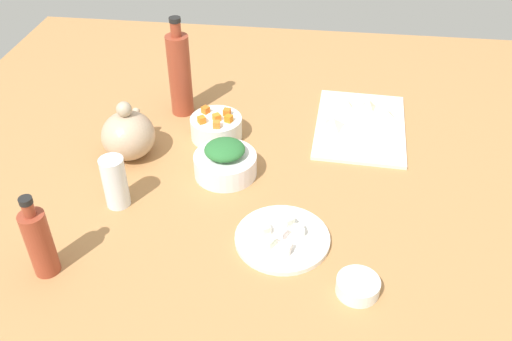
% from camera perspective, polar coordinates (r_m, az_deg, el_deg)
% --- Properties ---
extents(tabletop, '(1.90, 1.90, 0.03)m').
position_cam_1_polar(tabletop, '(1.36, 0.00, -2.18)').
color(tabletop, '#AD7A48').
rests_on(tabletop, ground).
extents(cutting_board, '(0.36, 0.26, 0.01)m').
position_cam_1_polar(cutting_board, '(1.58, 10.64, 4.50)').
color(cutting_board, silver).
rests_on(cutting_board, tabletop).
extents(plate_tofu, '(0.21, 0.21, 0.01)m').
position_cam_1_polar(plate_tofu, '(1.21, 2.72, -6.98)').
color(plate_tofu, white).
rests_on(plate_tofu, tabletop).
extents(bowl_greens, '(0.16, 0.16, 0.05)m').
position_cam_1_polar(bowl_greens, '(1.37, -3.16, 0.59)').
color(bowl_greens, white).
rests_on(bowl_greens, tabletop).
extents(bowl_carrots, '(0.14, 0.14, 0.06)m').
position_cam_1_polar(bowl_carrots, '(1.51, -4.09, 4.42)').
color(bowl_carrots, white).
rests_on(bowl_carrots, tabletop).
extents(bowl_small_side, '(0.09, 0.09, 0.03)m').
position_cam_1_polar(bowl_small_side, '(1.12, 10.40, -11.60)').
color(bowl_small_side, white).
rests_on(bowl_small_side, tabletop).
extents(teapot, '(0.16, 0.13, 0.16)m').
position_cam_1_polar(teapot, '(1.45, -12.97, 3.61)').
color(teapot, tan).
rests_on(teapot, tabletop).
extents(bottle_0, '(0.05, 0.05, 0.19)m').
position_cam_1_polar(bottle_0, '(1.17, -21.36, -6.81)').
color(bottle_0, '#963B26').
rests_on(bottle_0, tabletop).
extents(bottle_1, '(0.06, 0.06, 0.29)m').
position_cam_1_polar(bottle_1, '(1.58, -7.83, 9.84)').
color(bottle_1, '#943B26').
rests_on(bottle_1, tabletop).
extents(drinking_glass_0, '(0.06, 0.06, 0.13)m').
position_cam_1_polar(drinking_glass_0, '(1.30, -14.27, -1.16)').
color(drinking_glass_0, white).
rests_on(drinking_glass_0, tabletop).
extents(carrot_cube_0, '(0.03, 0.03, 0.02)m').
position_cam_1_polar(carrot_cube_0, '(1.48, -4.06, 5.46)').
color(carrot_cube_0, orange).
rests_on(carrot_cube_0, bowl_carrots).
extents(carrot_cube_1, '(0.02, 0.02, 0.02)m').
position_cam_1_polar(carrot_cube_1, '(1.45, -4.08, 4.74)').
color(carrot_cube_1, orange).
rests_on(carrot_cube_1, bowl_carrots).
extents(carrot_cube_2, '(0.02, 0.02, 0.02)m').
position_cam_1_polar(carrot_cube_2, '(1.50, -3.00, 6.01)').
color(carrot_cube_2, orange).
rests_on(carrot_cube_2, bowl_carrots).
extents(carrot_cube_3, '(0.02, 0.02, 0.02)m').
position_cam_1_polar(carrot_cube_3, '(1.51, -5.20, 6.22)').
color(carrot_cube_3, orange).
rests_on(carrot_cube_3, bowl_carrots).
extents(carrot_cube_4, '(0.02, 0.02, 0.02)m').
position_cam_1_polar(carrot_cube_4, '(1.47, -2.82, 5.34)').
color(carrot_cube_4, orange).
rests_on(carrot_cube_4, bowl_carrots).
extents(carrot_cube_5, '(0.03, 0.03, 0.02)m').
position_cam_1_polar(carrot_cube_5, '(1.47, -5.60, 5.20)').
color(carrot_cube_5, orange).
rests_on(carrot_cube_5, bowl_carrots).
extents(chopped_greens_mound, '(0.12, 0.13, 0.04)m').
position_cam_1_polar(chopped_greens_mound, '(1.35, -3.23, 2.16)').
color(chopped_greens_mound, '#2B6D33').
rests_on(chopped_greens_mound, bowl_greens).
extents(tofu_cube_0, '(0.03, 0.03, 0.02)m').
position_cam_1_polar(tofu_cube_0, '(1.22, 3.34, -5.19)').
color(tofu_cube_0, white).
rests_on(tofu_cube_0, plate_tofu).
extents(tofu_cube_1, '(0.03, 0.03, 0.02)m').
position_cam_1_polar(tofu_cube_1, '(1.16, 3.10, -7.97)').
color(tofu_cube_1, white).
rests_on(tofu_cube_1, plate_tofu).
extents(tofu_cube_2, '(0.03, 0.03, 0.02)m').
position_cam_1_polar(tofu_cube_2, '(1.20, 0.88, -6.07)').
color(tofu_cube_2, white).
rests_on(tofu_cube_2, plate_tofu).
extents(tofu_cube_3, '(0.03, 0.03, 0.02)m').
position_cam_1_polar(tofu_cube_3, '(1.19, 2.61, -6.45)').
color(tofu_cube_3, white).
rests_on(tofu_cube_3, plate_tofu).
extents(tofu_cube_4, '(0.03, 0.03, 0.02)m').
position_cam_1_polar(tofu_cube_4, '(1.20, 4.38, -6.15)').
color(tofu_cube_4, white).
rests_on(tofu_cube_4, plate_tofu).
extents(tofu_cube_5, '(0.03, 0.03, 0.02)m').
position_cam_1_polar(tofu_cube_5, '(1.17, 1.37, -7.36)').
color(tofu_cube_5, white).
rests_on(tofu_cube_5, plate_tofu).
extents(dumpling_0, '(0.05, 0.05, 0.02)m').
position_cam_1_polar(dumpling_0, '(1.54, 11.07, 4.12)').
color(dumpling_0, beige).
rests_on(dumpling_0, cutting_board).
extents(dumpling_1, '(0.07, 0.08, 0.03)m').
position_cam_1_polar(dumpling_1, '(1.55, 7.85, 4.90)').
color(dumpling_1, beige).
rests_on(dumpling_1, cutting_board).
extents(dumpling_2, '(0.06, 0.06, 0.03)m').
position_cam_1_polar(dumpling_2, '(1.64, 9.27, 6.77)').
color(dumpling_2, beige).
rests_on(dumpling_2, cutting_board).
extents(dumpling_3, '(0.07, 0.07, 0.03)m').
position_cam_1_polar(dumpling_3, '(1.62, 13.24, 5.63)').
color(dumpling_3, beige).
rests_on(dumpling_3, cutting_board).
extents(dumpling_4, '(0.05, 0.05, 0.03)m').
position_cam_1_polar(dumpling_4, '(1.66, 11.47, 6.71)').
color(dumpling_4, beige).
rests_on(dumpling_4, cutting_board).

